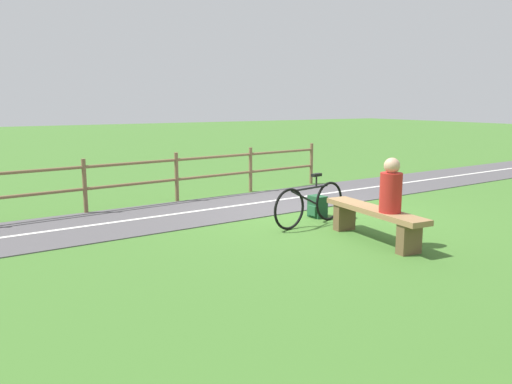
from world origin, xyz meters
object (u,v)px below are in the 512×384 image
object	(u,v)px
person_seated	(391,188)
backpack	(317,207)
bench	(374,218)
bicycle	(310,204)

from	to	relation	value
person_seated	backpack	bearing A→B (deg)	-3.03
bench	bicycle	xyz separation A→B (m)	(1.32, 0.21, 0.01)
person_seated	bicycle	xyz separation A→B (m)	(1.65, 0.18, -0.50)
backpack	bicycle	bearing A→B (deg)	130.16
bench	person_seated	xyz separation A→B (m)	(-0.33, 0.03, 0.51)
person_seated	backpack	world-z (taller)	person_seated
bench	person_seated	distance (m)	0.61
bicycle	backpack	bearing A→B (deg)	-150.64
bench	person_seated	world-z (taller)	person_seated
backpack	person_seated	bearing A→B (deg)	172.07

